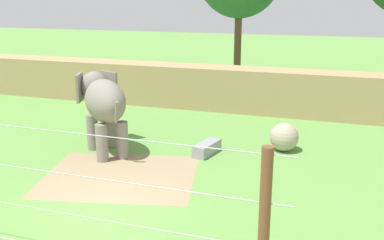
% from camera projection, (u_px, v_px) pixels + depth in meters
% --- Properties ---
extents(ground_plane, '(120.00, 120.00, 0.00)m').
position_uv_depth(ground_plane, '(97.00, 209.00, 12.19)').
color(ground_plane, '#609342').
extents(dirt_patch, '(5.70, 5.05, 0.01)m').
position_uv_depth(dirt_patch, '(120.00, 176.00, 14.48)').
color(dirt_patch, '#937F5B').
rests_on(dirt_patch, ground).
extents(embankment_wall, '(36.00, 1.80, 2.19)m').
position_uv_depth(embankment_wall, '(216.00, 88.00, 22.99)').
color(embankment_wall, tan).
rests_on(embankment_wall, ground).
extents(elephant, '(3.21, 3.24, 2.87)m').
position_uv_depth(elephant, '(103.00, 103.00, 16.29)').
color(elephant, gray).
rests_on(elephant, ground).
extents(enrichment_ball, '(1.09, 1.09, 1.09)m').
position_uv_depth(enrichment_ball, '(284.00, 137.00, 16.71)').
color(enrichment_ball, tan).
rests_on(enrichment_ball, ground).
extents(cable_fence, '(11.09, 0.20, 3.33)m').
position_uv_depth(cable_fence, '(21.00, 196.00, 9.13)').
color(cable_fence, brown).
rests_on(cable_fence, ground).
extents(feed_trough, '(0.78, 1.47, 0.44)m').
position_uv_depth(feed_trough, '(207.00, 148.00, 16.43)').
color(feed_trough, gray).
rests_on(feed_trough, ground).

